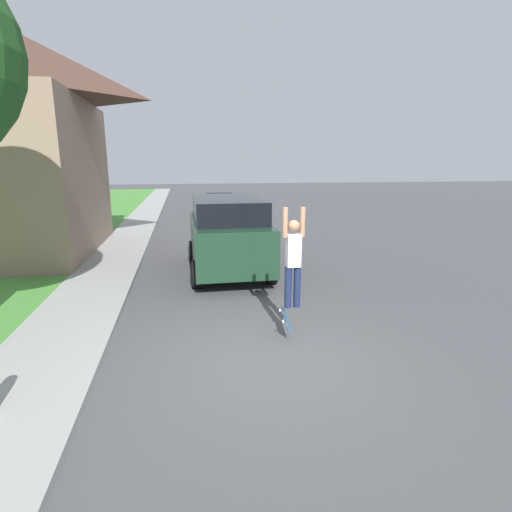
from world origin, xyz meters
The scene contains 6 objects.
ground_plane centered at (0.00, 0.00, 0.00)m, with size 120.00×120.00×0.00m, color #49494C.
sidewalk centered at (-3.60, 6.00, 0.05)m, with size 1.80×80.00×0.10m.
suv_parked centered at (-0.04, 5.63, 1.18)m, with size 2.21×4.45×2.19m.
car_down_street centered at (1.06, 20.60, 0.66)m, with size 1.92×4.02×1.37m.
skateboarder centered at (0.62, 0.96, 1.50)m, with size 0.41×0.21×1.85m.
skateboard centered at (0.50, 0.95, 0.33)m, with size 0.24×0.76×0.27m.
Camera 1 is at (-1.31, -5.80, 3.15)m, focal length 28.00 mm.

